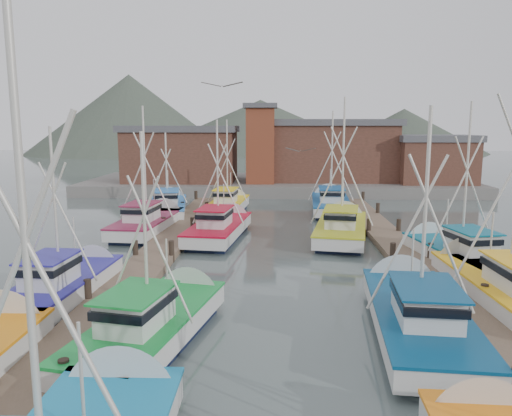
{
  "coord_description": "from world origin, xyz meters",
  "views": [
    {
      "loc": [
        -0.32,
        -21.33,
        7.41
      ],
      "look_at": [
        -1.47,
        7.69,
        2.6
      ],
      "focal_mm": 35.0,
      "sensor_mm": 36.0,
      "label": 1
    }
  ],
  "objects_px": {
    "boat_4": "(157,322)",
    "boat_8": "(221,227)",
    "lookout_tower": "(260,143)",
    "boat_12": "(229,205)"
  },
  "relations": [
    {
      "from": "boat_4",
      "to": "boat_12",
      "type": "relative_size",
      "value": 1.05
    },
    {
      "from": "lookout_tower",
      "to": "boat_12",
      "type": "distance_m",
      "value": 13.26
    },
    {
      "from": "boat_4",
      "to": "boat_8",
      "type": "relative_size",
      "value": 0.96
    },
    {
      "from": "lookout_tower",
      "to": "boat_4",
      "type": "height_order",
      "value": "lookout_tower"
    },
    {
      "from": "boat_8",
      "to": "boat_12",
      "type": "distance_m",
      "value": 9.65
    },
    {
      "from": "lookout_tower",
      "to": "boat_4",
      "type": "relative_size",
      "value": 0.94
    },
    {
      "from": "lookout_tower",
      "to": "boat_12",
      "type": "relative_size",
      "value": 0.99
    },
    {
      "from": "boat_8",
      "to": "boat_12",
      "type": "relative_size",
      "value": 1.1
    },
    {
      "from": "boat_4",
      "to": "boat_12",
      "type": "bearing_deg",
      "value": 101.41
    },
    {
      "from": "boat_12",
      "to": "boat_8",
      "type": "bearing_deg",
      "value": -82.97
    }
  ]
}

